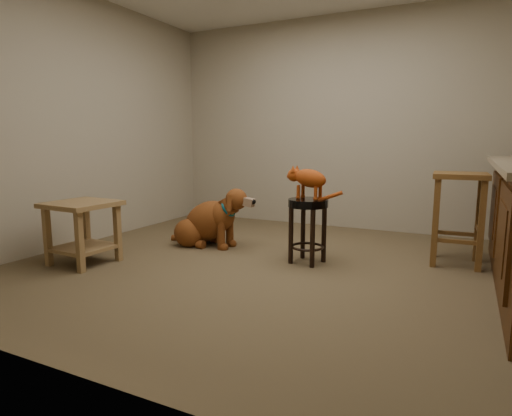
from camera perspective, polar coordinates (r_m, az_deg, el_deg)
The scene contains 7 objects.
floor at distance 3.74m, azimuth 3.10°, elevation -7.98°, with size 4.50×4.00×0.01m, color brown.
room_shell at distance 3.62m, azimuth 3.34°, elevation 18.29°, with size 4.54×4.04×2.62m.
padded_stool at distance 3.82m, azimuth 6.93°, elevation -1.30°, with size 0.35×0.35×0.58m.
wood_stool at distance 4.16m, azimuth 25.30°, elevation -1.09°, with size 0.46×0.46×0.81m.
side_table at distance 4.09m, azimuth -22.12°, elevation -1.87°, with size 0.56×0.56×0.56m.
golden_retriever at distance 4.48m, azimuth -6.33°, elevation -1.91°, with size 1.05×0.51×0.66m.
tabby_kitten at distance 3.79m, azimuth 6.88°, elevation 3.84°, with size 0.52×0.20×0.32m.
Camera 1 is at (1.40, -3.29, 1.09)m, focal length 30.00 mm.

